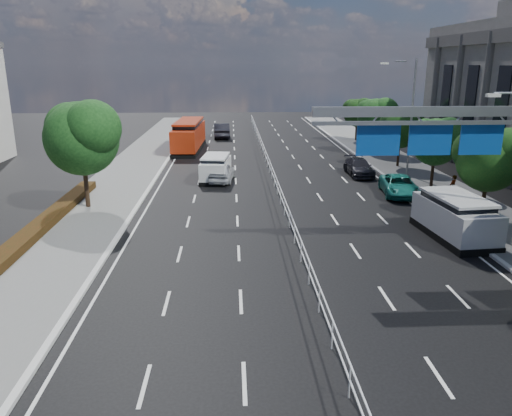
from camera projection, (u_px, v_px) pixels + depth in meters
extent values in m
plane|color=black|center=(342.00, 380.00, 14.23)|extent=(160.00, 160.00, 0.00)
cube|color=silver|center=(20.00, 387.00, 13.79)|extent=(0.25, 140.00, 0.15)
cube|color=silver|center=(275.00, 175.00, 35.52)|extent=(0.05, 85.00, 0.05)
cube|color=silver|center=(275.00, 181.00, 35.65)|extent=(0.05, 85.00, 0.05)
cube|color=gray|center=(426.00, 112.00, 22.23)|extent=(10.20, 0.25, 0.45)
cube|color=gray|center=(424.00, 123.00, 22.37)|extent=(10.20, 0.18, 0.18)
cube|color=silver|center=(493.00, 95.00, 22.17)|extent=(0.60, 0.25, 0.15)
cube|color=#0D4197|center=(481.00, 140.00, 22.90)|extent=(2.00, 0.08, 1.40)
cube|color=white|center=(481.00, 139.00, 22.94)|extent=(1.80, 0.02, 1.20)
cube|color=#0D4197|center=(430.00, 140.00, 22.78)|extent=(2.00, 0.08, 1.40)
cube|color=white|center=(430.00, 140.00, 22.83)|extent=(1.80, 0.02, 1.20)
cube|color=#0D4197|center=(378.00, 140.00, 22.67)|extent=(2.00, 0.08, 1.40)
cube|color=white|center=(378.00, 140.00, 22.72)|extent=(1.80, 0.02, 1.20)
cylinder|color=gray|center=(411.00, 119.00, 38.40)|extent=(0.16, 0.16, 9.00)
cylinder|color=gray|center=(401.00, 61.00, 37.14)|extent=(0.10, 2.40, 0.10)
cube|color=silver|center=(385.00, 63.00, 37.12)|extent=(0.60, 0.25, 0.15)
cylinder|color=black|center=(86.00, 181.00, 30.43)|extent=(0.28, 0.28, 3.50)
sphere|color=#103512|center=(82.00, 139.00, 29.71)|extent=(4.40, 4.40, 4.40)
sphere|color=#103512|center=(93.00, 128.00, 28.92)|extent=(3.30, 3.30, 3.30)
sphere|color=#103512|center=(71.00, 128.00, 30.15)|extent=(3.08, 3.08, 3.08)
cylinder|color=black|center=(484.00, 197.00, 28.26)|extent=(0.22, 0.22, 2.80)
sphere|color=#0E3410|center=(489.00, 161.00, 27.68)|extent=(3.50, 3.50, 3.50)
sphere|color=#0E3410|center=(508.00, 152.00, 27.05)|extent=(2.62, 2.62, 2.62)
sphere|color=#0E3410|center=(475.00, 151.00, 28.03)|extent=(2.45, 2.45, 2.45)
cylinder|color=black|center=(433.00, 170.00, 35.47)|extent=(0.22, 0.22, 2.70)
sphere|color=#103512|center=(435.00, 142.00, 34.91)|extent=(3.30, 3.30, 3.30)
sphere|color=#103512|center=(448.00, 135.00, 34.31)|extent=(2.48, 2.48, 2.47)
sphere|color=#103512|center=(425.00, 135.00, 35.23)|extent=(2.31, 2.31, 2.31)
cylinder|color=black|center=(398.00, 152.00, 42.66)|extent=(0.21, 0.21, 2.65)
sphere|color=#0E3410|center=(400.00, 129.00, 42.11)|extent=(3.20, 3.20, 3.20)
sphere|color=#0E3410|center=(410.00, 124.00, 41.54)|extent=(2.40, 2.40, 2.40)
sphere|color=#0E3410|center=(392.00, 124.00, 42.43)|extent=(2.24, 2.24, 2.24)
cylinder|color=black|center=(374.00, 138.00, 49.83)|extent=(0.23, 0.23, 2.85)
sphere|color=#103512|center=(376.00, 117.00, 49.24)|extent=(3.60, 3.60, 3.60)
sphere|color=#103512|center=(385.00, 112.00, 48.59)|extent=(2.70, 2.70, 2.70)
sphere|color=#103512|center=(368.00, 112.00, 49.60)|extent=(2.52, 2.52, 2.52)
cylinder|color=black|center=(356.00, 130.00, 57.05)|extent=(0.21, 0.21, 2.60)
sphere|color=#0E3410|center=(357.00, 113.00, 56.51)|extent=(3.10, 3.10, 3.10)
sphere|color=#0E3410|center=(364.00, 109.00, 55.95)|extent=(2.32, 2.33, 2.32)
sphere|color=#0E3410|center=(352.00, 109.00, 56.82)|extent=(2.17, 2.17, 2.17)
cube|color=black|center=(216.00, 178.00, 38.33)|extent=(2.42, 4.65, 0.32)
cube|color=white|center=(216.00, 168.00, 38.11)|extent=(2.38, 4.56, 1.32)
cube|color=black|center=(216.00, 160.00, 37.93)|extent=(2.09, 3.32, 0.58)
cube|color=white|center=(215.00, 156.00, 37.85)|extent=(2.19, 3.59, 0.12)
cylinder|color=black|center=(203.00, 180.00, 36.95)|extent=(0.35, 0.68, 0.66)
cylinder|color=black|center=(224.00, 180.00, 36.85)|extent=(0.35, 0.68, 0.66)
cylinder|color=black|center=(209.00, 172.00, 39.71)|extent=(0.35, 0.68, 0.66)
cylinder|color=black|center=(228.00, 172.00, 39.61)|extent=(0.35, 0.68, 0.66)
cube|color=black|center=(189.00, 148.00, 51.62)|extent=(2.90, 10.27, 0.30)
cube|color=#A0260B|center=(189.00, 136.00, 51.26)|extent=(2.84, 10.07, 2.07)
cube|color=black|center=(189.00, 126.00, 50.97)|extent=(2.52, 7.27, 0.91)
cube|color=#A0260B|center=(188.00, 121.00, 50.84)|extent=(2.64, 7.87, 0.18)
cylinder|color=black|center=(175.00, 152.00, 48.42)|extent=(0.30, 0.64, 0.63)
cylinder|color=black|center=(195.00, 152.00, 48.42)|extent=(0.30, 0.64, 0.63)
cylinder|color=black|center=(184.00, 142.00, 54.73)|extent=(0.30, 0.64, 0.63)
cylinder|color=black|center=(202.00, 142.00, 54.74)|extent=(0.30, 0.64, 0.63)
imported|color=#B5B8BD|center=(222.00, 172.00, 37.84)|extent=(2.20, 4.40, 1.44)
imported|color=black|center=(222.00, 130.00, 59.95)|extent=(2.04, 5.25, 1.71)
cube|color=black|center=(453.00, 234.00, 25.73)|extent=(2.77, 5.58, 0.37)
cube|color=#AAABB1|center=(455.00, 218.00, 25.48)|extent=(2.72, 5.47, 1.52)
cube|color=black|center=(457.00, 203.00, 25.27)|extent=(2.40, 3.98, 0.67)
cube|color=#AAABB1|center=(457.00, 197.00, 25.17)|extent=(2.52, 4.31, 0.13)
cylinder|color=black|center=(454.00, 243.00, 23.89)|extent=(0.39, 0.79, 0.76)
cylinder|color=black|center=(490.00, 241.00, 24.14)|extent=(0.39, 0.79, 0.76)
cylinder|color=black|center=(421.00, 221.00, 27.21)|extent=(0.39, 0.79, 0.76)
cylinder|color=black|center=(453.00, 220.00, 27.46)|extent=(0.39, 0.79, 0.76)
imported|color=#17685F|center=(399.00, 185.00, 33.92)|extent=(2.80, 5.01, 1.32)
imported|color=black|center=(359.00, 167.00, 39.97)|extent=(1.82, 4.46, 1.29)
imported|color=gray|center=(453.00, 187.00, 32.35)|extent=(0.69, 0.65, 1.59)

